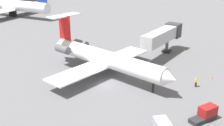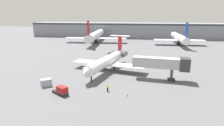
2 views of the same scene
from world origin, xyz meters
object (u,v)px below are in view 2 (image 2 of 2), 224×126
at_px(jet_bridge, 164,63).
at_px(traffic_cone_near, 127,95).
at_px(cargo_container_uld, 46,83).
at_px(regional_jet, 108,60).
at_px(ground_crew_marshaller, 108,88).
at_px(baggage_tug_lead, 61,91).
at_px(parked_airliner_west_end, 95,35).
at_px(parked_airliner_west_mid, 179,38).

relative_size(jet_bridge, traffic_cone_near, 26.28).
height_order(cargo_container_uld, traffic_cone_near, cargo_container_uld).
bearing_deg(regional_jet, traffic_cone_near, -66.73).
height_order(ground_crew_marshaller, cargo_container_uld, cargo_container_uld).
relative_size(baggage_tug_lead, parked_airliner_west_end, 0.09).
height_order(jet_bridge, parked_airliner_west_mid, parked_airliner_west_mid).
xyz_separation_m(cargo_container_uld, parked_airliner_west_end, (-7.46, 72.28, 3.57)).
height_order(jet_bridge, traffic_cone_near, jet_bridge).
bearing_deg(traffic_cone_near, cargo_container_uld, 173.46).
relative_size(jet_bridge, parked_airliner_west_end, 0.33).
xyz_separation_m(baggage_tug_lead, parked_airliner_west_mid, (34.94, 75.64, 3.29)).
distance_m(ground_crew_marshaller, parked_airliner_west_mid, 76.61).
bearing_deg(cargo_container_uld, jet_bridge, 19.49).
bearing_deg(parked_airliner_west_end, cargo_container_uld, -84.10).
bearing_deg(ground_crew_marshaller, cargo_container_uld, 178.14).
relative_size(regional_jet, parked_airliner_west_end, 0.64).
xyz_separation_m(baggage_tug_lead, traffic_cone_near, (13.89, 1.75, -0.56)).
bearing_deg(parked_airliner_west_end, jet_bridge, -60.51).
distance_m(regional_jet, ground_crew_marshaller, 16.62).
xyz_separation_m(ground_crew_marshaller, parked_airliner_west_end, (-22.52, 72.77, 3.61)).
height_order(regional_jet, cargo_container_uld, regional_jet).
distance_m(traffic_cone_near, parked_airliner_west_mid, 76.93).
xyz_separation_m(cargo_container_uld, parked_airliner_west_mid, (40.65, 71.65, 3.24)).
bearing_deg(baggage_tug_lead, ground_crew_marshaller, 20.53).
height_order(ground_crew_marshaller, parked_airliner_west_end, parked_airliner_west_end).
bearing_deg(ground_crew_marshaller, traffic_cone_near, -21.15).
height_order(ground_crew_marshaller, baggage_tug_lead, baggage_tug_lead).
xyz_separation_m(regional_jet, ground_crew_marshaller, (3.16, -16.14, -2.40)).
xyz_separation_m(jet_bridge, parked_airliner_west_end, (-35.31, 62.42, 0.03)).
relative_size(regional_jet, ground_crew_marshaller, 16.75).
bearing_deg(traffic_cone_near, baggage_tug_lead, -172.84).
height_order(baggage_tug_lead, traffic_cone_near, baggage_tug_lead).
xyz_separation_m(baggage_tug_lead, cargo_container_uld, (-5.71, 3.99, 0.05)).
relative_size(regional_jet, traffic_cone_near, 51.48).
bearing_deg(baggage_tug_lead, jet_bridge, 32.03).
bearing_deg(ground_crew_marshaller, baggage_tug_lead, -159.47).
bearing_deg(cargo_container_uld, ground_crew_marshaller, -1.86).
distance_m(ground_crew_marshaller, parked_airliner_west_end, 76.26).
relative_size(baggage_tug_lead, traffic_cone_near, 7.59).
xyz_separation_m(ground_crew_marshaller, baggage_tug_lead, (-9.35, -3.50, -0.02)).
bearing_deg(regional_jet, ground_crew_marshaller, -78.93).
height_order(parked_airliner_west_end, parked_airliner_west_mid, parked_airliner_west_end).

